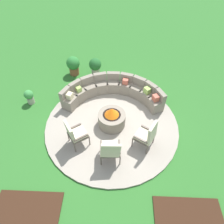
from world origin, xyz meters
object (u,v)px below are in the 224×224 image
potted_plant_2 (73,65)px  potted_plant_0 (29,96)px  fire_pit (112,118)px  lounge_chair_front_right (110,149)px  lounge_chair_front_left (75,133)px  curved_stone_bench (113,91)px  potted_plant_1 (95,66)px  lounge_chair_back_left (147,135)px

potted_plant_2 → potted_plant_0: bearing=-126.1°
fire_pit → lounge_chair_front_right: (0.02, -1.35, 0.23)m
fire_pit → lounge_chair_front_left: size_ratio=0.87×
lounge_chair_front_right → potted_plant_0: bearing=138.6°
lounge_chair_front_left → potted_plant_2: size_ratio=1.26×
curved_stone_bench → potted_plant_0: 3.11m
curved_stone_bench → potted_plant_0: curved_stone_bench is taller
potted_plant_1 → potted_plant_0: bearing=-140.9°
lounge_chair_front_right → potted_plant_0: lounge_chair_front_right is taller
curved_stone_bench → potted_plant_2: (-1.74, 1.50, 0.09)m
lounge_chair_front_left → potted_plant_0: 2.74m
potted_plant_1 → potted_plant_2: potted_plant_2 is taller
lounge_chair_front_left → potted_plant_1: bearing=142.0°
fire_pit → potted_plant_0: 3.25m
curved_stone_bench → lounge_chair_back_left: 2.42m
lounge_chair_front_left → lounge_chair_front_right: size_ratio=1.04×
potted_plant_0 → potted_plant_1: 2.94m
lounge_chair_back_left → potted_plant_0: lounge_chair_back_left is taller
fire_pit → curved_stone_bench: curved_stone_bench is taller
potted_plant_0 → lounge_chair_back_left: bearing=-23.2°
curved_stone_bench → lounge_chair_back_left: (1.08, -2.15, 0.25)m
lounge_chair_front_right → lounge_chair_back_left: bearing=21.7°
lounge_chair_front_right → potted_plant_2: lounge_chair_front_right is taller
lounge_chair_back_left → potted_plant_2: lounge_chair_back_left is taller
lounge_chair_front_left → potted_plant_1: 3.68m
lounge_chair_front_right → lounge_chair_front_left: bearing=149.9°
curved_stone_bench → potted_plant_0: (-3.09, -0.35, -0.05)m
potted_plant_2 → lounge_chair_back_left: bearing=-52.2°
potted_plant_1 → fire_pit: bearing=-73.9°
fire_pit → potted_plant_0: size_ratio=1.56×
lounge_chair_front_left → potted_plant_0: size_ratio=1.79×
fire_pit → lounge_chair_front_right: 1.37m
lounge_chair_front_left → potted_plant_1: (0.25, 3.66, -0.17)m
curved_stone_bench → lounge_chair_front_left: size_ratio=3.54×
curved_stone_bench → potted_plant_2: 2.30m
curved_stone_bench → potted_plant_2: bearing=139.3°
fire_pit → potted_plant_1: size_ratio=1.19×
lounge_chair_back_left → fire_pit: bearing=83.0°
fire_pit → potted_plant_0: fire_pit is taller
lounge_chair_front_right → potted_plant_1: 4.26m
fire_pit → lounge_chair_back_left: bearing=-37.3°
potted_plant_2 → lounge_chair_front_left: bearing=-79.4°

